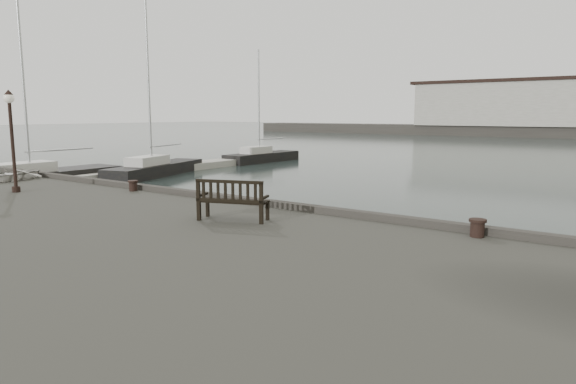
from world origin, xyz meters
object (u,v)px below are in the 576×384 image
(bollard_left, at_px, (133,186))
(yacht_c, at_px, (156,172))
(bench, at_px, (233,208))
(dinghy, at_px, (10,174))
(yacht_d, at_px, (262,159))
(yacht_a, at_px, (39,180))
(lamp_post, at_px, (11,127))
(bollard_right, at_px, (477,228))

(bollard_left, bearing_deg, yacht_c, 137.66)
(bench, xyz_separation_m, dinghy, (-12.58, 0.68, -0.08))
(yacht_c, height_order, yacht_d, yacht_c)
(yacht_d, bearing_deg, dinghy, -71.75)
(yacht_a, bearing_deg, bollard_left, -18.38)
(bollard_left, bearing_deg, lamp_post, -140.68)
(yacht_d, bearing_deg, bollard_left, -58.49)
(bench, relative_size, dinghy, 0.79)
(bench, distance_m, lamp_post, 9.45)
(bollard_left, distance_m, bollard_right, 11.67)
(bollard_left, relative_size, yacht_d, 0.04)
(bollard_right, relative_size, lamp_post, 0.11)
(bench, distance_m, yacht_d, 32.98)
(bench, distance_m, yacht_c, 24.06)
(yacht_a, xyz_separation_m, yacht_d, (1.70, 19.52, -0.01))
(bench, distance_m, dinghy, 12.60)
(dinghy, bearing_deg, yacht_d, 90.28)
(bench, bearing_deg, bollard_left, 144.43)
(yacht_c, bearing_deg, bollard_left, -58.65)
(bollard_left, xyz_separation_m, yacht_a, (-15.44, 4.98, -1.50))
(yacht_c, bearing_deg, lamp_post, -71.22)
(bench, height_order, dinghy, bench)
(bench, height_order, yacht_a, yacht_a)
(lamp_post, height_order, yacht_c, yacht_c)
(yacht_a, relative_size, yacht_d, 1.33)
(lamp_post, height_order, yacht_a, yacht_a)
(yacht_a, bearing_deg, lamp_post, -31.64)
(bench, height_order, yacht_c, yacht_c)
(dinghy, bearing_deg, yacht_a, 130.56)
(bollard_left, bearing_deg, dinghy, -170.73)
(bollard_right, height_order, yacht_c, yacht_c)
(bollard_left, relative_size, lamp_post, 0.11)
(lamp_post, relative_size, yacht_c, 0.28)
(bollard_left, xyz_separation_m, dinghy, (-6.41, -1.05, 0.06))
(bollard_left, height_order, yacht_c, yacht_c)
(yacht_a, height_order, yacht_c, yacht_a)
(dinghy, bearing_deg, lamp_post, -39.25)
(bollard_right, xyz_separation_m, lamp_post, (-14.73, -2.56, 2.02))
(dinghy, bearing_deg, yacht_c, 102.05)
(lamp_post, bearing_deg, bench, 4.79)
(bollard_right, xyz_separation_m, yacht_c, (-25.05, 12.13, -1.51))
(bollard_left, xyz_separation_m, yacht_d, (-13.74, 24.50, -1.51))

